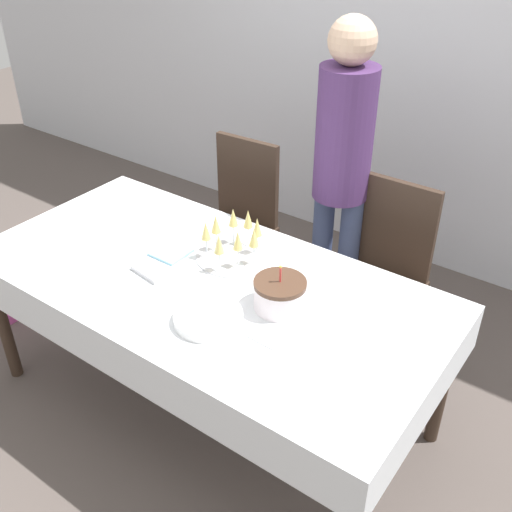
% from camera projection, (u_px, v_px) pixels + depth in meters
% --- Properties ---
extents(ground_plane, '(12.00, 12.00, 0.00)m').
position_uv_depth(ground_plane, '(211.00, 403.00, 2.93)').
color(ground_plane, '#564C47').
extents(wall_back, '(8.00, 0.05, 2.70)m').
position_uv_depth(wall_back, '(405.00, 45.00, 3.46)').
color(wall_back, silver).
rests_on(wall_back, ground_plane).
extents(dining_table, '(2.05, 1.01, 0.75)m').
position_uv_depth(dining_table, '(205.00, 297.00, 2.58)').
color(dining_table, white).
rests_on(dining_table, ground_plane).
extents(dining_chair_far_left, '(0.44, 0.44, 0.96)m').
position_uv_depth(dining_chair_far_left, '(237.00, 216.00, 3.43)').
color(dining_chair_far_left, '#38281E').
rests_on(dining_chair_far_left, ground_plane).
extents(dining_chair_far_right, '(0.42, 0.42, 0.96)m').
position_uv_depth(dining_chair_far_right, '(383.00, 268.00, 2.98)').
color(dining_chair_far_right, '#38281E').
rests_on(dining_chair_far_right, ground_plane).
extents(birthday_cake, '(0.21, 0.21, 0.20)m').
position_uv_depth(birthday_cake, '(280.00, 294.00, 2.33)').
color(birthday_cake, white).
rests_on(birthday_cake, dining_table).
extents(champagne_tray, '(0.35, 0.35, 0.18)m').
position_uv_depth(champagne_tray, '(234.00, 240.00, 2.63)').
color(champagne_tray, silver).
rests_on(champagne_tray, dining_table).
extents(plate_stack_main, '(0.27, 0.27, 0.03)m').
position_uv_depth(plate_stack_main, '(208.00, 318.00, 2.28)').
color(plate_stack_main, white).
rests_on(plate_stack_main, dining_table).
extents(cake_knife, '(0.30, 0.03, 0.00)m').
position_uv_depth(cake_knife, '(243.00, 333.00, 2.23)').
color(cake_knife, silver).
rests_on(cake_knife, dining_table).
extents(fork_pile, '(0.18, 0.09, 0.02)m').
position_uv_depth(fork_pile, '(148.00, 272.00, 2.55)').
color(fork_pile, silver).
rests_on(fork_pile, dining_table).
extents(napkin_pile, '(0.15, 0.15, 0.01)m').
position_uv_depth(napkin_pile, '(171.00, 252.00, 2.69)').
color(napkin_pile, '#8CC6E0').
rests_on(napkin_pile, dining_table).
extents(person_standing, '(0.28, 0.28, 1.69)m').
position_uv_depth(person_standing, '(343.00, 158.00, 2.91)').
color(person_standing, '#3F4C72').
rests_on(person_standing, ground_plane).
extents(gift_bag, '(0.25, 0.15, 0.27)m').
position_uv_depth(gift_bag, '(3.00, 293.00, 3.47)').
color(gift_bag, '#E559B2').
rests_on(gift_bag, ground_plane).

